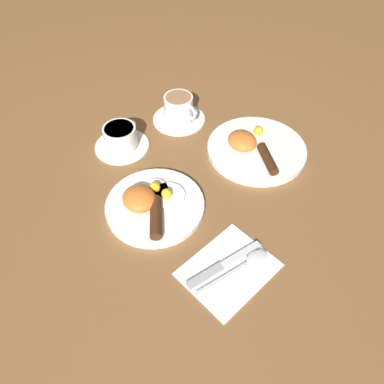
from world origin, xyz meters
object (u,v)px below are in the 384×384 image
at_px(breakfast_plate_far, 256,149).
at_px(knife, 221,266).
at_px(teacup_far, 179,111).
at_px(breakfast_plate_near, 153,204).
at_px(teacup_near, 121,139).
at_px(spoon, 250,261).

distance_m(breakfast_plate_far, knife, 0.37).
bearing_deg(teacup_far, breakfast_plate_near, -46.24).
bearing_deg(knife, teacup_near, 89.99).
xyz_separation_m(knife, spoon, (0.03, 0.05, 0.00)).
relative_size(breakfast_plate_near, breakfast_plate_far, 0.88).
xyz_separation_m(breakfast_plate_near, breakfast_plate_far, (0.00, 0.32, -0.00)).
xyz_separation_m(teacup_far, knife, (0.45, -0.22, -0.03)).
bearing_deg(teacup_near, teacup_far, 90.41).
distance_m(breakfast_plate_near, knife, 0.22).
xyz_separation_m(teacup_near, spoon, (0.48, 0.03, -0.02)).
distance_m(breakfast_plate_far, spoon, 0.34).
bearing_deg(spoon, knife, 157.32).
bearing_deg(spoon, breakfast_plate_far, 49.11).
bearing_deg(teacup_far, spoon, -18.96).
distance_m(breakfast_plate_near, breakfast_plate_far, 0.32).
bearing_deg(teacup_near, knife, -3.50).
height_order(teacup_far, spoon, teacup_far).
bearing_deg(knife, spoon, -23.65).
bearing_deg(breakfast_plate_far, knife, -54.49).
xyz_separation_m(teacup_far, spoon, (0.48, -0.16, -0.02)).
distance_m(breakfast_plate_far, teacup_near, 0.36).
height_order(breakfast_plate_far, spoon, breakfast_plate_far).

